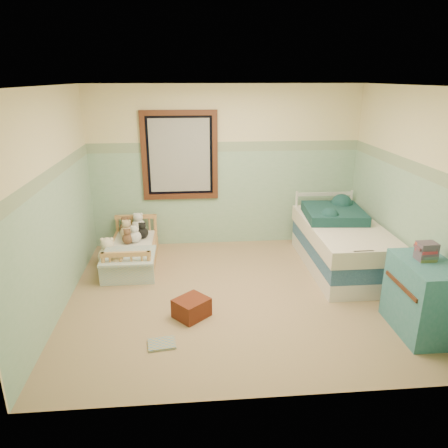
{
  "coord_description": "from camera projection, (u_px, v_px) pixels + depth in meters",
  "views": [
    {
      "loc": [
        -0.58,
        -4.63,
        2.59
      ],
      "look_at": [
        -0.14,
        0.35,
        0.82
      ],
      "focal_mm": 33.52,
      "sensor_mm": 36.0,
      "label": 1
    }
  ],
  "objects": [
    {
      "name": "plush_bed_dark",
      "position": [
        143.0,
        233.0,
        6.28
      ],
      "size": [
        0.17,
        0.17,
        0.17
      ],
      "primitive_type": "sphere",
      "color": "black",
      "rests_on": "toddler_mattress"
    },
    {
      "name": "dresser",
      "position": [
        423.0,
        297.0,
        4.39
      ],
      "size": [
        0.5,
        0.8,
        0.8
      ],
      "primitive_type": "cube",
      "color": "#2B7075",
      "rests_on": "floor"
    },
    {
      "name": "wall_back",
      "position": [
        225.0,
        167.0,
        6.54
      ],
      "size": [
        4.2,
        0.04,
        2.5
      ],
      "primitive_type": "cube",
      "color": "beige",
      "rests_on": "floor"
    },
    {
      "name": "border_strip",
      "position": [
        225.0,
        147.0,
        6.41
      ],
      "size": [
        4.2,
        0.01,
        0.15
      ],
      "primitive_type": "cube",
      "color": "#3C6744",
      "rests_on": "wall_back"
    },
    {
      "name": "plush_bed_tan",
      "position": [
        127.0,
        232.0,
        6.26
      ],
      "size": [
        0.2,
        0.2,
        0.2
      ],
      "primitive_type": "sphere",
      "color": "#D9B98B",
      "rests_on": "toddler_mattress"
    },
    {
      "name": "plush_floor_cream",
      "position": [
        108.0,
        256.0,
        6.03
      ],
      "size": [
        0.29,
        0.29,
        0.29
      ],
      "primitive_type": "sphere",
      "color": "#FBE9C6",
      "rests_on": "floor"
    },
    {
      "name": "twin_bed_frame",
      "position": [
        340.0,
        261.0,
        5.96
      ],
      "size": [
        0.94,
        1.88,
        0.22
      ],
      "primitive_type": "cube",
      "color": "silver",
      "rests_on": "floor"
    },
    {
      "name": "extra_plush_1",
      "position": [
        135.0,
        237.0,
        6.12
      ],
      "size": [
        0.18,
        0.18,
        0.18
      ],
      "primitive_type": "sphere",
      "color": "white",
      "rests_on": "toddler_mattress"
    },
    {
      "name": "toddler_bed_frame",
      "position": [
        133.0,
        258.0,
        6.1
      ],
      "size": [
        0.65,
        1.3,
        0.17
      ],
      "primitive_type": "cube",
      "color": "#B97840",
      "rests_on": "floor"
    },
    {
      "name": "wainscot_mint",
      "position": [
        225.0,
        198.0,
        6.69
      ],
      "size": [
        4.2,
        0.01,
        1.5
      ],
      "primitive_type": "cube",
      "color": "#80AC8A",
      "rests_on": "floor"
    },
    {
      "name": "twin_boxspring",
      "position": [
        342.0,
        247.0,
        5.88
      ],
      "size": [
        0.94,
        1.88,
        0.22
      ],
      "primitive_type": "cube",
      "color": "navy",
      "rests_on": "twin_bed_frame"
    },
    {
      "name": "twin_mattress",
      "position": [
        343.0,
        232.0,
        5.81
      ],
      "size": [
        0.98,
        1.92,
        0.22
      ],
      "primitive_type": "cube",
      "color": "beige",
      "rests_on": "twin_boxspring"
    },
    {
      "name": "red_pillow",
      "position": [
        192.0,
        308.0,
        4.75
      ],
      "size": [
        0.47,
        0.47,
        0.22
      ],
      "primitive_type": "cube",
      "rotation": [
        0.0,
        0.0,
        0.72
      ],
      "color": "#A43919",
      "rests_on": "floor"
    },
    {
      "name": "floor",
      "position": [
        238.0,
        295.0,
        5.27
      ],
      "size": [
        4.2,
        3.6,
        0.02
      ],
      "primitive_type": "cube",
      "color": "#987D56",
      "rests_on": "ground"
    },
    {
      "name": "floor_book",
      "position": [
        162.0,
        344.0,
        4.27
      ],
      "size": [
        0.3,
        0.25,
        0.03
      ],
      "primitive_type": "cube",
      "rotation": [
        0.0,
        0.0,
        0.13
      ],
      "color": "gold",
      "rests_on": "floor"
    },
    {
      "name": "plush_bed_brown",
      "position": [
        126.0,
        228.0,
        6.46
      ],
      "size": [
        0.18,
        0.18,
        0.18
      ],
      "primitive_type": "sphere",
      "color": "brown",
      "rests_on": "toddler_mattress"
    },
    {
      "name": "teal_blanket",
      "position": [
        334.0,
        213.0,
        6.03
      ],
      "size": [
        0.87,
        0.91,
        0.14
      ],
      "primitive_type": "cube",
      "rotation": [
        0.0,
        0.0,
        -0.09
      ],
      "color": "#133132",
      "rests_on": "twin_mattress"
    },
    {
      "name": "plush_floor_tan",
      "position": [
        119.0,
        273.0,
        5.56
      ],
      "size": [
        0.26,
        0.26,
        0.26
      ],
      "primitive_type": "sphere",
      "color": "#D9B98B",
      "rests_on": "floor"
    },
    {
      "name": "window_frame",
      "position": [
        180.0,
        156.0,
        6.37
      ],
      "size": [
        1.16,
        0.06,
        1.36
      ],
      "primitive_type": "cube",
      "color": "#402110",
      "rests_on": "wall_back"
    },
    {
      "name": "window_blinds",
      "position": [
        180.0,
        156.0,
        6.38
      ],
      "size": [
        0.92,
        0.01,
        1.12
      ],
      "primitive_type": "cube",
      "color": "#B6B6B0",
      "rests_on": "window_frame"
    },
    {
      "name": "wall_right",
      "position": [
        412.0,
        195.0,
        5.02
      ],
      "size": [
        0.04,
        3.6,
        2.5
      ],
      "primitive_type": "cube",
      "color": "beige",
      "rests_on": "floor"
    },
    {
      "name": "wall_front",
      "position": [
        268.0,
        265.0,
        3.15
      ],
      "size": [
        4.2,
        0.04,
        2.5
      ],
      "primitive_type": "cube",
      "color": "beige",
      "rests_on": "floor"
    },
    {
      "name": "book_stack",
      "position": [
        426.0,
        251.0,
        4.29
      ],
      "size": [
        0.19,
        0.15,
        0.19
      ],
      "primitive_type": "cube",
      "rotation": [
        0.0,
        0.0,
        0.03
      ],
      "color": "brown",
      "rests_on": "dresser"
    },
    {
      "name": "wall_left",
      "position": [
        53.0,
        204.0,
        4.67
      ],
      "size": [
        0.04,
        3.6,
        2.5
      ],
      "primitive_type": "cube",
      "color": "beige",
      "rests_on": "floor"
    },
    {
      "name": "extra_plush_0",
      "position": [
        128.0,
        239.0,
        6.08
      ],
      "size": [
        0.16,
        0.16,
        0.16
      ],
      "primitive_type": "sphere",
      "color": "brown",
      "rests_on": "toddler_mattress"
    },
    {
      "name": "toddler_mattress",
      "position": [
        132.0,
        249.0,
        6.06
      ],
      "size": [
        0.59,
        1.24,
        0.12
      ],
      "primitive_type": "cube",
      "color": "white",
      "rests_on": "toddler_bed_frame"
    },
    {
      "name": "ceiling",
      "position": [
        240.0,
        85.0,
        4.43
      ],
      "size": [
        4.2,
        3.6,
        0.02
      ],
      "primitive_type": "cube",
      "color": "white",
      "rests_on": "wall_back"
    },
    {
      "name": "plush_bed_white",
      "position": [
        139.0,
        226.0,
        6.47
      ],
      "size": [
        0.23,
        0.23,
        0.23
      ],
      "primitive_type": "sphere",
      "color": "white",
      "rests_on": "toddler_mattress"
    },
    {
      "name": "patchwork_quilt",
      "position": [
        128.0,
        256.0,
        5.65
      ],
      "size": [
        0.71,
        0.65,
        0.03
      ],
      "primitive_type": "cube",
      "color": "#7AB0CB",
      "rests_on": "toddler_mattress"
    }
  ]
}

